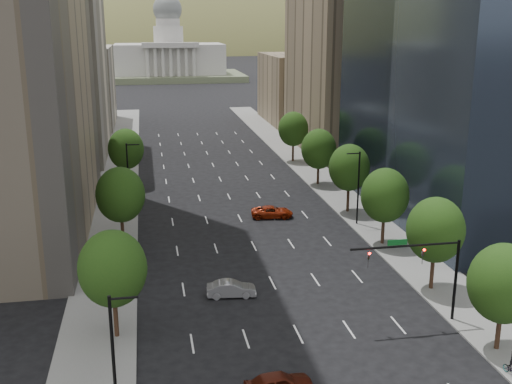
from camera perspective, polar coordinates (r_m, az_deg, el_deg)
sidewalk_left at (r=76.44m, az=-13.08°, el=-2.95°), size 6.00×200.00×0.15m
sidewalk_right at (r=80.80m, az=9.43°, el=-1.74°), size 6.00×200.00×0.15m
midrise_cream_left at (r=116.54m, az=-17.48°, el=11.75°), size 14.00×30.00×35.00m
filler_left at (r=149.91m, az=-15.74°, el=9.31°), size 14.00×26.00×18.00m
parking_tan_right at (r=118.49m, az=7.65°, el=11.15°), size 14.00×30.00×30.00m
filler_right at (r=150.76m, az=3.70°, el=9.50°), size 14.00×26.00×16.00m
tree_right_0 at (r=48.74m, az=21.87°, el=-7.83°), size 5.20×5.20×8.39m
tree_right_1 at (r=57.52m, az=16.21°, el=-3.38°), size 5.20×5.20×8.75m
tree_right_2 at (r=67.99m, az=11.79°, el=-0.31°), size 5.20×5.20×8.61m
tree_right_3 at (r=78.80m, az=8.59°, el=2.24°), size 5.20×5.20×8.89m
tree_right_4 at (r=91.93m, az=5.80°, el=3.96°), size 5.20×5.20×8.46m
tree_right_5 at (r=107.08m, az=3.46°, el=5.81°), size 5.20×5.20×8.75m
tree_left_0 at (r=48.14m, az=-13.08°, el=-6.90°), size 5.20×5.20×8.75m
tree_left_1 at (r=67.01m, az=-12.38°, el=-0.26°), size 5.20×5.20×8.97m
tree_left_2 at (r=92.37m, az=-11.90°, el=3.90°), size 5.20×5.20×8.68m
streetlight_rn at (r=74.29m, az=9.37°, el=0.56°), size 1.70×0.20×9.00m
streetlight_ls at (r=37.72m, az=-12.89°, el=-15.04°), size 1.70×0.20×9.00m
streetlight_ln at (r=79.85m, az=-11.66°, el=1.49°), size 1.70×0.20×9.00m
traffic_signal at (r=51.20m, az=15.60°, el=-6.39°), size 9.12×0.40×7.38m
capitol at (r=262.91m, az=-8.00°, el=12.08°), size 60.00×40.00×35.20m
foothills at (r=616.71m, az=-6.03°, el=9.73°), size 720.00×413.00×263.00m
car_maroon at (r=42.48m, az=2.11°, el=-17.25°), size 4.83×2.44×1.58m
car_silver at (r=55.75m, az=-2.29°, el=-8.91°), size 4.52×1.93×1.45m
car_red_far at (r=77.22m, az=1.49°, el=-1.84°), size 5.46×3.04×1.44m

